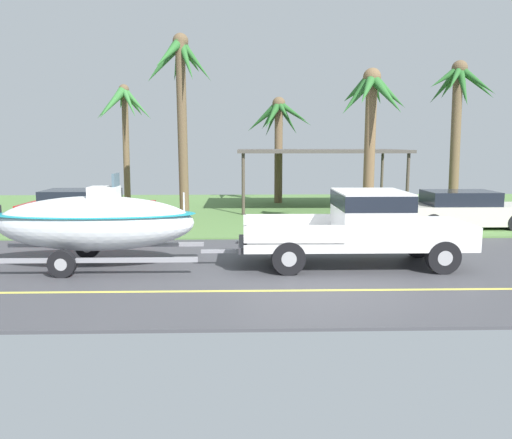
{
  "coord_description": "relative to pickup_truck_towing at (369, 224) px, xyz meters",
  "views": [
    {
      "loc": [
        -1.28,
        -12.04,
        3.08
      ],
      "look_at": [
        -0.95,
        0.55,
        1.17
      ],
      "focal_mm": 35.15,
      "sensor_mm": 36.0,
      "label": 1
    }
  ],
  "objects": [
    {
      "name": "ground",
      "position": [
        -1.91,
        7.96,
        -1.07
      ],
      "size": [
        36.0,
        22.0,
        0.11
      ],
      "color": "#424247"
    },
    {
      "name": "pickup_truck_towing",
      "position": [
        0.0,
        0.0,
        0.0
      ],
      "size": [
        5.87,
        2.05,
        1.91
      ],
      "color": "silver",
      "rests_on": "ground"
    },
    {
      "name": "boat_on_trailer",
      "position": [
        -6.9,
        -0.0,
        0.07
      ],
      "size": [
        6.28,
        2.19,
        2.36
      ],
      "color": "gray",
      "rests_on": "ground"
    },
    {
      "name": "parked_sedan_near",
      "position": [
        -9.06,
        6.37,
        -0.38
      ],
      "size": [
        4.75,
        1.95,
        1.38
      ],
      "color": "#B21E19",
      "rests_on": "ground"
    },
    {
      "name": "parked_sedan_far",
      "position": [
        4.89,
        5.51,
        -0.38
      ],
      "size": [
        4.38,
        1.81,
        1.38
      ],
      "color": "beige",
      "rests_on": "ground"
    },
    {
      "name": "carport_awning",
      "position": [
        0.38,
        10.96,
        1.64
      ],
      "size": [
        7.59,
        4.52,
        2.82
      ],
      "color": "#4C4238",
      "rests_on": "ground"
    },
    {
      "name": "palm_tree_near_left",
      "position": [
        6.57,
        10.51,
        3.96
      ],
      "size": [
        3.19,
        3.61,
        6.8
      ],
      "color": "brown",
      "rests_on": "ground"
    },
    {
      "name": "palm_tree_near_right",
      "position": [
        -1.4,
        13.33,
        2.98
      ],
      "size": [
        3.54,
        3.01,
        5.43
      ],
      "color": "brown",
      "rests_on": "ground"
    },
    {
      "name": "palm_tree_mid",
      "position": [
        -5.44,
        6.06,
        4.12
      ],
      "size": [
        2.56,
        3.08,
        6.97
      ],
      "color": "brown",
      "rests_on": "ground"
    },
    {
      "name": "palm_tree_far_left",
      "position": [
        -8.59,
        10.76,
        3.37
      ],
      "size": [
        2.77,
        2.97,
        5.73
      ],
      "color": "brown",
      "rests_on": "ground"
    },
    {
      "name": "palm_tree_far_right",
      "position": [
        1.11,
        4.64,
        3.11
      ],
      "size": [
        2.45,
        3.08,
        5.59
      ],
      "color": "brown",
      "rests_on": "ground"
    }
  ]
}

